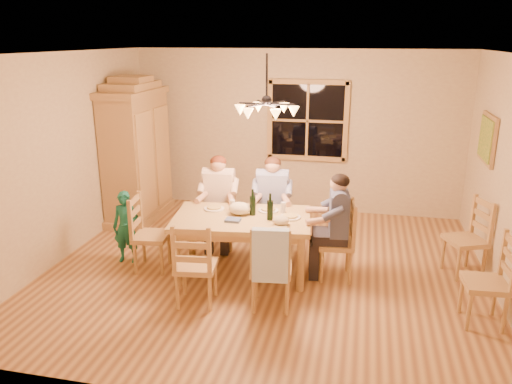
% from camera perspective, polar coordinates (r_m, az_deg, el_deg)
% --- Properties ---
extents(floor, '(5.50, 5.50, 0.00)m').
position_cam_1_polar(floor, '(6.52, 1.10, -8.87)').
color(floor, brown).
rests_on(floor, ground).
extents(ceiling, '(5.50, 5.00, 0.02)m').
position_cam_1_polar(ceiling, '(5.85, 1.25, 15.58)').
color(ceiling, white).
rests_on(ceiling, wall_back).
extents(wall_back, '(5.50, 0.02, 2.70)m').
position_cam_1_polar(wall_back, '(8.46, 4.53, 6.87)').
color(wall_back, tan).
rests_on(wall_back, floor).
extents(wall_left, '(0.02, 5.00, 2.70)m').
position_cam_1_polar(wall_left, '(7.10, -21.19, 3.72)').
color(wall_left, tan).
rests_on(wall_left, floor).
extents(wall_right, '(0.02, 5.00, 2.70)m').
position_cam_1_polar(wall_right, '(6.15, 27.16, 0.99)').
color(wall_right, tan).
rests_on(wall_right, floor).
extents(window, '(1.30, 0.06, 1.30)m').
position_cam_1_polar(window, '(8.37, 5.90, 8.10)').
color(window, black).
rests_on(window, wall_back).
extents(painting, '(0.06, 0.78, 0.64)m').
position_cam_1_polar(painting, '(7.23, 24.92, 5.53)').
color(painting, olive).
rests_on(painting, wall_right).
extents(chandelier, '(0.77, 0.68, 0.71)m').
position_cam_1_polar(chandelier, '(5.91, 1.21, 9.53)').
color(chandelier, black).
rests_on(chandelier, ceiling).
extents(armoire, '(0.66, 1.40, 2.30)m').
position_cam_1_polar(armoire, '(8.27, -13.45, 4.12)').
color(armoire, olive).
rests_on(armoire, floor).
extents(dining_table, '(1.79, 1.22, 0.76)m').
position_cam_1_polar(dining_table, '(6.19, -1.62, -3.74)').
color(dining_table, tan).
rests_on(dining_table, floor).
extents(chair_far_left, '(0.49, 0.47, 0.99)m').
position_cam_1_polar(chair_far_left, '(7.10, -4.18, -3.99)').
color(chair_far_left, tan).
rests_on(chair_far_left, floor).
extents(chair_far_right, '(0.49, 0.47, 0.99)m').
position_cam_1_polar(chair_far_right, '(7.02, 1.83, -4.20)').
color(chair_far_right, tan).
rests_on(chair_far_right, floor).
extents(chair_near_left, '(0.49, 0.47, 0.99)m').
position_cam_1_polar(chair_near_left, '(5.69, -6.82, -9.75)').
color(chair_near_left, tan).
rests_on(chair_near_left, floor).
extents(chair_near_right, '(0.49, 0.47, 0.99)m').
position_cam_1_polar(chair_near_right, '(5.58, 1.75, -10.18)').
color(chair_near_right, tan).
rests_on(chair_near_right, floor).
extents(chair_end_left, '(0.47, 0.49, 0.99)m').
position_cam_1_polar(chair_end_left, '(6.56, -11.78, -6.19)').
color(chair_end_left, tan).
rests_on(chair_end_left, floor).
extents(chair_end_right, '(0.47, 0.49, 0.99)m').
position_cam_1_polar(chair_end_right, '(6.30, 9.04, -7.05)').
color(chair_end_right, tan).
rests_on(chair_end_right, floor).
extents(adult_woman, '(0.43, 0.46, 0.87)m').
position_cam_1_polar(adult_woman, '(6.92, -4.28, 0.16)').
color(adult_woman, beige).
rests_on(adult_woman, floor).
extents(adult_plaid_man, '(0.43, 0.46, 0.87)m').
position_cam_1_polar(adult_plaid_man, '(6.84, 1.87, -0.01)').
color(adult_plaid_man, '#364996').
rests_on(adult_plaid_man, floor).
extents(adult_slate_man, '(0.46, 0.43, 0.87)m').
position_cam_1_polar(adult_slate_man, '(6.10, 9.28, -2.43)').
color(adult_slate_man, '#464F70').
rests_on(adult_slate_man, floor).
extents(towel, '(0.39, 0.15, 0.58)m').
position_cam_1_polar(towel, '(5.23, 1.65, -7.28)').
color(towel, '#B7D8F8').
rests_on(towel, chair_near_right).
extents(wine_bottle_a, '(0.08, 0.08, 0.33)m').
position_cam_1_polar(wine_bottle_a, '(6.16, -0.38, -1.17)').
color(wine_bottle_a, black).
rests_on(wine_bottle_a, dining_table).
extents(wine_bottle_b, '(0.08, 0.08, 0.33)m').
position_cam_1_polar(wine_bottle_b, '(6.00, 1.62, -1.69)').
color(wine_bottle_b, black).
rests_on(wine_bottle_b, dining_table).
extents(plate_woman, '(0.26, 0.26, 0.02)m').
position_cam_1_polar(plate_woman, '(6.42, -4.81, -1.91)').
color(plate_woman, white).
rests_on(plate_woman, dining_table).
extents(plate_plaid, '(0.26, 0.26, 0.02)m').
position_cam_1_polar(plate_plaid, '(6.34, 1.42, -2.11)').
color(plate_plaid, white).
rests_on(plate_plaid, dining_table).
extents(plate_slate, '(0.26, 0.26, 0.02)m').
position_cam_1_polar(plate_slate, '(6.11, 3.92, -2.89)').
color(plate_slate, white).
rests_on(plate_slate, dining_table).
extents(wine_glass_a, '(0.06, 0.06, 0.14)m').
position_cam_1_polar(wine_glass_a, '(6.35, -2.69, -1.50)').
color(wine_glass_a, silver).
rests_on(wine_glass_a, dining_table).
extents(wine_glass_b, '(0.06, 0.06, 0.14)m').
position_cam_1_polar(wine_glass_b, '(6.26, 3.13, -1.79)').
color(wine_glass_b, silver).
rests_on(wine_glass_b, dining_table).
extents(cap, '(0.20, 0.20, 0.11)m').
position_cam_1_polar(cap, '(5.87, 2.86, -3.28)').
color(cap, tan).
rests_on(cap, dining_table).
extents(napkin, '(0.20, 0.16, 0.03)m').
position_cam_1_polar(napkin, '(6.00, -2.65, -3.22)').
color(napkin, '#4B5C8A').
rests_on(napkin, dining_table).
extents(cloth_bundle, '(0.28, 0.22, 0.15)m').
position_cam_1_polar(cloth_bundle, '(6.21, -1.87, -1.88)').
color(cloth_bundle, beige).
rests_on(cloth_bundle, dining_table).
extents(child, '(0.38, 0.27, 0.97)m').
position_cam_1_polar(child, '(6.79, -14.63, -3.89)').
color(child, '#186D5C').
rests_on(child, floor).
extents(chair_spare_front, '(0.44, 0.46, 0.99)m').
position_cam_1_polar(chair_spare_front, '(5.78, 24.53, -10.82)').
color(chair_spare_front, tan).
rests_on(chair_spare_front, floor).
extents(chair_spare_back, '(0.55, 0.57, 0.99)m').
position_cam_1_polar(chair_spare_back, '(6.81, 22.66, -6.30)').
color(chair_spare_back, tan).
rests_on(chair_spare_back, floor).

